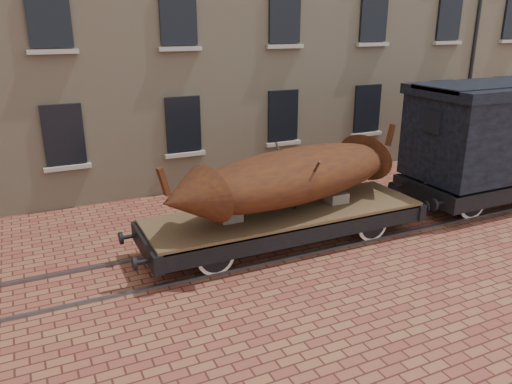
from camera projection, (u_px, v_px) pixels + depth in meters
name	position (u px, v px, depth m)	size (l,w,h in m)	color
ground	(338.00, 234.00, 12.91)	(90.00, 90.00, 0.00)	brown
rail_track	(338.00, 233.00, 12.90)	(30.00, 1.52, 0.06)	#59595E
flatcar_wagon	(285.00, 218.00, 12.04)	(7.66, 2.08, 1.16)	brown
iron_boat	(296.00, 175.00, 11.80)	(7.09, 3.20, 1.68)	#4C250C
goods_van	(509.00, 128.00, 14.53)	(6.98, 2.54, 3.61)	black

